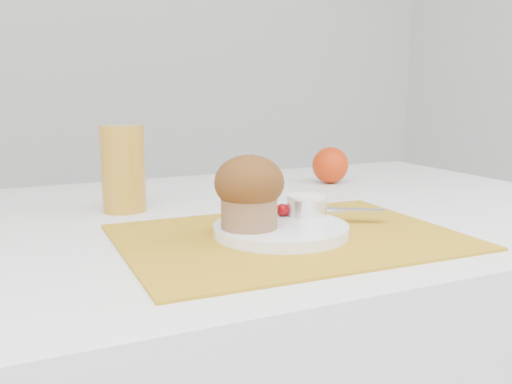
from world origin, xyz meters
name	(u,v)px	position (x,y,z in m)	size (l,w,h in m)	color
placemat	(289,237)	(-0.05, -0.12, 0.75)	(0.45, 0.33, 0.00)	#BD8A1A
plate	(281,230)	(-0.06, -0.12, 0.76)	(0.18, 0.18, 0.01)	white
ramekin	(307,206)	(0.00, -0.08, 0.78)	(0.06, 0.06, 0.03)	white
cream	(307,198)	(0.00, -0.08, 0.79)	(0.06, 0.06, 0.01)	white
raspberry_near	(288,210)	(-0.02, -0.07, 0.78)	(0.02, 0.02, 0.02)	#590212
raspberry_far	(283,210)	(-0.03, -0.07, 0.78)	(0.02, 0.02, 0.02)	#5B0203
butter_knife	(313,210)	(0.02, -0.06, 0.77)	(0.21, 0.02, 0.01)	silver
orange	(330,165)	(0.24, 0.23, 0.79)	(0.08, 0.08, 0.08)	red
juice_glass	(123,169)	(-0.21, 0.14, 0.82)	(0.07, 0.07, 0.14)	gold
muffin	(249,191)	(-0.10, -0.11, 0.82)	(0.09, 0.09, 0.10)	#916946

